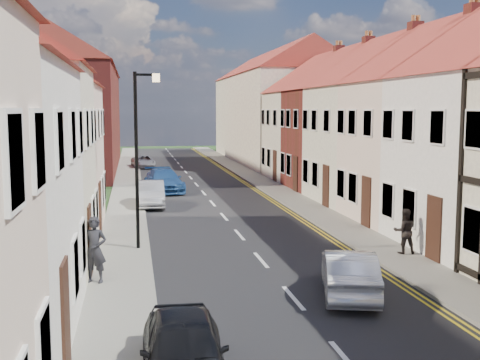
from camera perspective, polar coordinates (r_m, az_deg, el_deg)
road at (r=31.24m, az=-2.62°, el=-2.24°), size 7.00×90.00×0.02m
pavement_left at (r=30.98m, az=-10.72°, el=-2.33°), size 1.80×90.00×0.12m
pavement_right at (r=32.10m, az=5.20°, el=-1.93°), size 1.80×90.00×0.12m
cottage_r_cream_mid at (r=27.53m, az=18.89°, el=5.55°), size 8.30×5.20×9.00m
cottage_r_pink at (r=32.36m, az=14.25°, el=5.81°), size 8.30×6.00×9.00m
cottage_r_white_far at (r=37.35m, az=10.82°, el=6.00°), size 8.30×5.20×9.00m
cottage_r_cream_far at (r=42.44m, az=8.21°, el=6.11°), size 8.30×6.00×9.00m
block_right_far at (r=57.17m, az=3.38°, el=7.12°), size 8.30×24.20×10.50m
block_left_far at (r=50.88m, az=-16.20°, el=6.92°), size 8.30×24.20×10.50m
lamppost at (r=20.65m, az=-9.56°, el=2.93°), size 0.88×0.15×6.00m
car_near at (r=11.05m, az=-5.36°, el=-15.82°), size 1.63×3.79×1.27m
car_mid at (r=30.54m, az=-8.50°, el=-1.31°), size 1.41×3.92×1.29m
car_far at (r=35.87m, az=-7.22°, el=-0.06°), size 2.48×4.84×1.35m
car_distant at (r=50.79m, az=-9.16°, el=1.72°), size 2.09×3.96×1.06m
pedestrian_right at (r=20.65m, az=15.32°, el=-4.69°), size 0.81×0.67×1.50m
car_mid_b at (r=16.17m, az=10.30°, el=-8.64°), size 2.24×3.94×1.23m
pedestrian_left_b at (r=17.07m, az=-13.61°, el=-6.44°), size 0.77×0.62×1.83m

